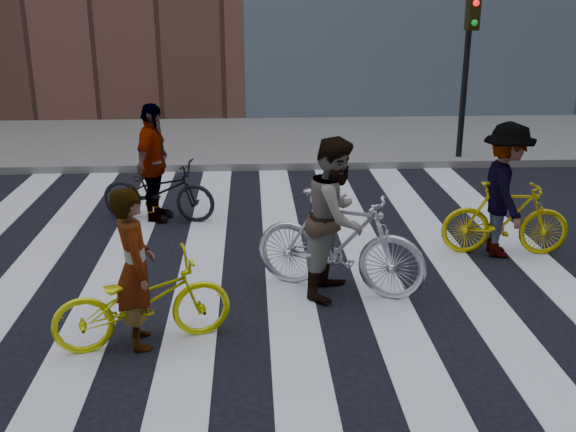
{
  "coord_description": "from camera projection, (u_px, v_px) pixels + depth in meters",
  "views": [
    {
      "loc": [
        0.12,
        -7.94,
        3.43
      ],
      "look_at": [
        0.58,
        0.3,
        0.64
      ],
      "focal_mm": 42.0,
      "sensor_mm": 36.0,
      "label": 1
    }
  ],
  "objects": [
    {
      "name": "bike_yellow_right",
      "position": [
        506.0,
        219.0,
        9.02
      ],
      "size": [
        1.73,
        0.66,
        1.02
      ],
      "primitive_type": "imported",
      "rotation": [
        0.0,
        0.0,
        1.46
      ],
      "color": "#D4BB0B",
      "rests_on": "ground"
    },
    {
      "name": "ground",
      "position": [
        244.0,
        272.0,
        8.6
      ],
      "size": [
        100.0,
        100.0,
        0.0
      ],
      "primitive_type": "plane",
      "color": "black",
      "rests_on": "ground"
    },
    {
      "name": "sidewalk_far",
      "position": [
        246.0,
        141.0,
        15.67
      ],
      "size": [
        100.0,
        5.0,
        0.15
      ],
      "primitive_type": "cube",
      "color": "gray",
      "rests_on": "ground"
    },
    {
      "name": "rider_mid",
      "position": [
        336.0,
        217.0,
        7.75
      ],
      "size": [
        1.03,
        1.12,
        1.87
      ],
      "primitive_type": "imported",
      "rotation": [
        0.0,
        0.0,
        1.14
      ],
      "color": "slate",
      "rests_on": "ground"
    },
    {
      "name": "bike_yellow_left",
      "position": [
        143.0,
        301.0,
        6.72
      ],
      "size": [
        1.88,
        1.08,
        0.93
      ],
      "primitive_type": "imported",
      "rotation": [
        0.0,
        0.0,
        1.85
      ],
      "color": "#E4E90C",
      "rests_on": "ground"
    },
    {
      "name": "rider_rear",
      "position": [
        153.0,
        163.0,
        10.25
      ],
      "size": [
        0.67,
        1.14,
        1.82
      ],
      "primitive_type": "imported",
      "rotation": [
        0.0,
        0.0,
        1.35
      ],
      "color": "slate",
      "rests_on": "ground"
    },
    {
      "name": "zebra_crosswalk",
      "position": [
        244.0,
        271.0,
        8.6
      ],
      "size": [
        8.25,
        10.0,
        0.01
      ],
      "color": "white",
      "rests_on": "ground"
    },
    {
      "name": "rider_left",
      "position": [
        135.0,
        268.0,
        6.61
      ],
      "size": [
        0.55,
        0.69,
        1.66
      ],
      "primitive_type": "imported",
      "rotation": [
        0.0,
        0.0,
        1.85
      ],
      "color": "slate",
      "rests_on": "ground"
    },
    {
      "name": "bike_silver_mid",
      "position": [
        340.0,
        243.0,
        7.85
      ],
      "size": [
        2.12,
        1.39,
        1.24
      ],
      "primitive_type": "imported",
      "rotation": [
        0.0,
        0.0,
        1.14
      ],
      "color": "silver",
      "rests_on": "ground"
    },
    {
      "name": "traffic_signal",
      "position": [
        468.0,
        51.0,
        13.14
      ],
      "size": [
        0.22,
        0.42,
        3.33
      ],
      "color": "black",
      "rests_on": "ground"
    },
    {
      "name": "rider_right",
      "position": [
        505.0,
        190.0,
        8.89
      ],
      "size": [
        0.8,
        1.24,
        1.81
      ],
      "primitive_type": "imported",
      "rotation": [
        0.0,
        0.0,
        1.46
      ],
      "color": "slate",
      "rests_on": "ground"
    },
    {
      "name": "bike_dark_rear",
      "position": [
        158.0,
        191.0,
        10.39
      ],
      "size": [
        1.89,
        1.0,
        0.94
      ],
      "primitive_type": "imported",
      "rotation": [
        0.0,
        0.0,
        1.35
      ],
      "color": "black",
      "rests_on": "ground"
    }
  ]
}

